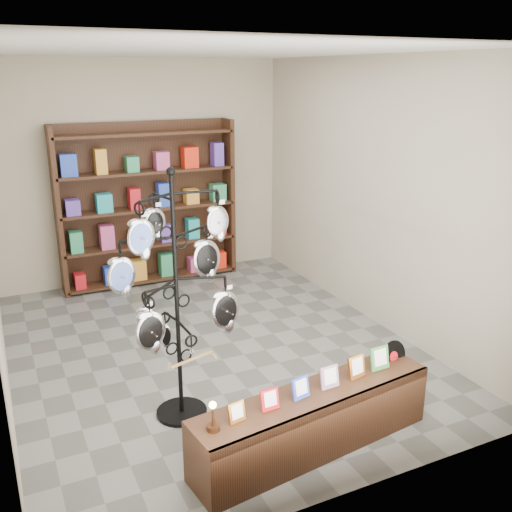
{
  "coord_description": "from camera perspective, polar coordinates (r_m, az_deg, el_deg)",
  "views": [
    {
      "loc": [
        -1.93,
        -5.2,
        2.82
      ],
      "look_at": [
        0.06,
        -1.0,
        1.31
      ],
      "focal_mm": 40.0,
      "sensor_mm": 36.0,
      "label": 1
    }
  ],
  "objects": [
    {
      "name": "display_tree",
      "position": [
        4.6,
        -8.03,
        -2.35
      ],
      "size": [
        1.1,
        1.06,
        2.14
      ],
      "rotation": [
        0.0,
        0.0,
        0.21
      ],
      "color": "black",
      "rests_on": "ground"
    },
    {
      "name": "ground",
      "position": [
        6.22,
        -4.53,
        -9.05
      ],
      "size": [
        5.0,
        5.0,
        0.0
      ],
      "primitive_type": "plane",
      "color": "slate",
      "rests_on": "ground"
    },
    {
      "name": "back_shelving",
      "position": [
        7.94,
        -10.71,
        4.61
      ],
      "size": [
        2.42,
        0.36,
        2.2
      ],
      "color": "black",
      "rests_on": "ground"
    },
    {
      "name": "room_envelope",
      "position": [
        5.63,
        -5.0,
        7.98
      ],
      "size": [
        5.0,
        5.0,
        5.0
      ],
      "color": "#B1A58E",
      "rests_on": "ground"
    },
    {
      "name": "front_shelf",
      "position": [
        4.6,
        5.82,
        -16.03
      ],
      "size": [
        2.07,
        0.68,
        0.72
      ],
      "rotation": [
        0.0,
        0.0,
        0.13
      ],
      "color": "black",
      "rests_on": "ground"
    }
  ]
}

